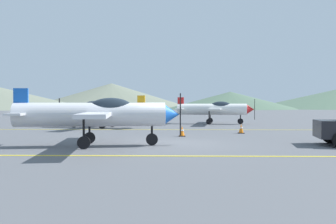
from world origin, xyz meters
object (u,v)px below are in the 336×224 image
Objects in this scene: airplane_near at (98,114)px; airplane_far at (215,109)px; traffic_cone_front at (182,131)px; traffic_cone_side at (241,129)px; airplane_mid at (102,110)px.

airplane_far is (6.74, 16.91, 0.00)m from airplane_near.
traffic_cone_side is at bearing 30.21° from traffic_cone_front.
airplane_mid reaches higher than traffic_cone_front.
airplane_far is at bearing 68.29° from airplane_near.
airplane_mid and airplane_far have the same top height.
airplane_near reaches higher than traffic_cone_side.
airplane_mid is (-2.31, 11.46, 0.00)m from airplane_near.
airplane_near is 9.84m from traffic_cone_side.
airplane_far is 13.66× the size of traffic_cone_side.
traffic_cone_front is at bearing -149.79° from traffic_cone_side.
traffic_cone_side is (0.48, -10.30, -1.07)m from airplane_far.
airplane_far is 10.37m from traffic_cone_side.
airplane_near is 13.66× the size of traffic_cone_front.
airplane_mid reaches higher than traffic_cone_side.
airplane_mid is 10.56m from airplane_far.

